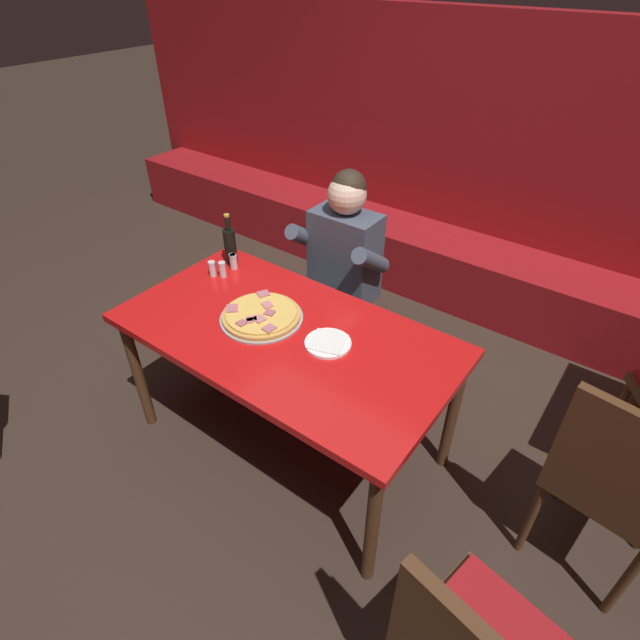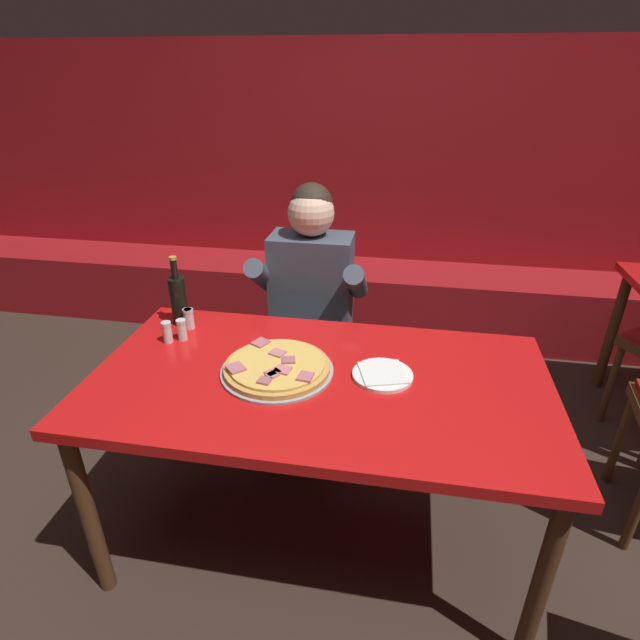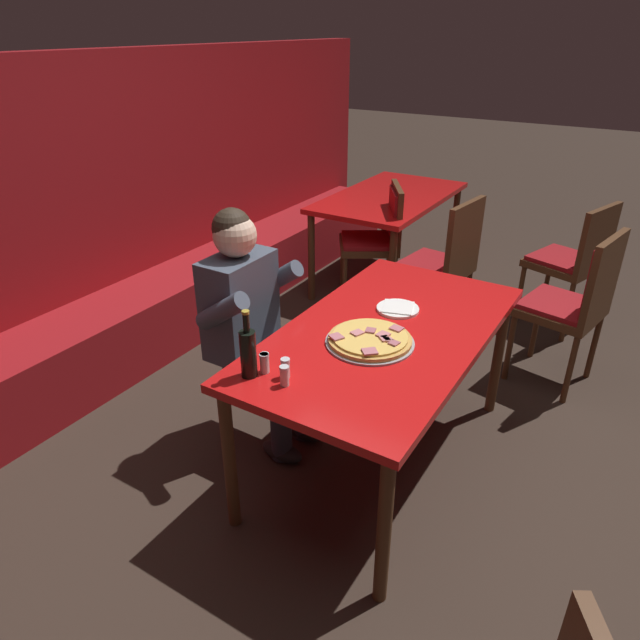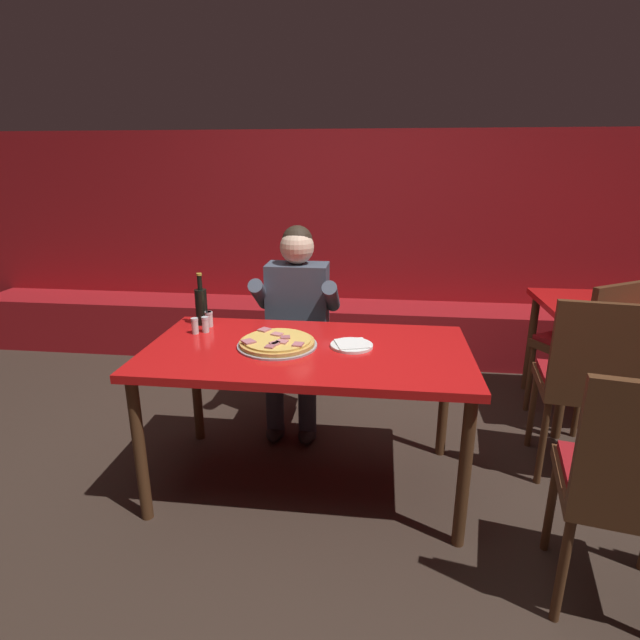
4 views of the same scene
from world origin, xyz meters
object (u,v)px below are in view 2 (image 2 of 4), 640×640
Objects in this scene: shaker_red_pepper_flakes at (188,320)px; shaker_oregano at (182,331)px; plate_white_paper at (383,375)px; shaker_parmesan at (167,333)px; beer_bottle at (178,299)px; diner_seated_blue_shirt at (308,310)px; shaker_black_pepper at (190,320)px; pizza at (277,367)px; main_dining_table at (319,395)px.

shaker_oregano is (0.01, -0.09, 0.00)m from shaker_red_pepper_flakes.
shaker_oregano is at bearing 170.69° from plate_white_paper.
beer_bottle is at bearing 96.04° from shaker_parmesan.
shaker_parmesan is at bearing -83.96° from beer_bottle.
diner_seated_blue_shirt is (0.41, 0.48, -0.10)m from shaker_oregano.
shaker_black_pepper and shaker_oregano have the same top height.
shaker_black_pepper is (-0.43, 0.26, 0.02)m from pizza.
main_dining_table is 4.00× the size of pizza.
shaker_black_pepper is (-0.58, 0.27, 0.11)m from main_dining_table.
beer_bottle is 0.10m from shaker_black_pepper.
plate_white_paper is at bearing -6.87° from shaker_parmesan.
shaker_black_pepper and shaker_parmesan have the same top height.
main_dining_table is 0.61m from shaker_oregano.
shaker_parmesan is 0.69m from diner_seated_blue_shirt.
shaker_oregano is at bearing -63.84° from beer_bottle.
shaker_red_pepper_flakes is 0.58m from diner_seated_blue_shirt.
shaker_parmesan reaches higher than main_dining_table.
shaker_parmesan is (-0.04, -0.12, 0.00)m from shaker_black_pepper.
shaker_oregano is 0.63m from diner_seated_blue_shirt.
shaker_oregano is at bearing -130.55° from diner_seated_blue_shirt.
shaker_parmesan reaches higher than pizza.
shaker_red_pepper_flakes is (-0.59, 0.26, 0.11)m from main_dining_table.
plate_white_paper is 2.44× the size of shaker_oregano.
diner_seated_blue_shirt is at bearing 104.37° from main_dining_table.
shaker_oregano is at bearing 30.80° from shaker_parmesan.
shaker_parmesan reaches higher than plate_white_paper.
shaker_black_pepper is at bearing 11.64° from shaker_red_pepper_flakes.
main_dining_table is 0.65m from shaker_red_pepper_flakes.
plate_white_paper is at bearing 10.78° from main_dining_table.
shaker_black_pepper reaches higher than pizza.
shaker_red_pepper_flakes is 1.00× the size of shaker_parmesan.
shaker_parmesan is at bearing -105.22° from shaker_red_pepper_flakes.
beer_bottle is (-0.85, 0.26, 0.10)m from plate_white_paper.
beer_bottle is (-0.64, 0.30, 0.19)m from main_dining_table.
diner_seated_blue_shirt reaches higher than shaker_oregano.
shaker_parmesan is (0.02, -0.16, -0.07)m from beer_bottle.
pizza is at bearing -30.45° from shaker_red_pepper_flakes.
main_dining_table is at bearing -24.49° from shaker_black_pepper.
shaker_oregano is (-0.57, 0.17, 0.11)m from main_dining_table.
diner_seated_blue_shirt is at bearing 42.43° from shaker_black_pepper.
shaker_red_pepper_flakes reaches higher than main_dining_table.
beer_bottle is 3.40× the size of shaker_parmesan.
main_dining_table is 0.73m from beer_bottle.
shaker_red_pepper_flakes is at bearing -137.82° from diner_seated_blue_shirt.
shaker_oregano reaches higher than main_dining_table.
shaker_parmesan is (-0.47, 0.13, 0.02)m from pizza.
beer_bottle is 0.23× the size of diner_seated_blue_shirt.
beer_bottle is 3.40× the size of shaker_red_pepper_flakes.
main_dining_table is 0.24m from plate_white_paper.
shaker_parmesan is at bearing -132.05° from diner_seated_blue_shirt.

